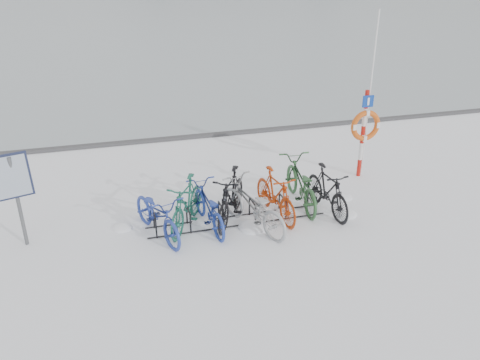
{
  "coord_description": "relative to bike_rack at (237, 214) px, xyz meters",
  "views": [
    {
      "loc": [
        -2.48,
        -8.79,
        5.08
      ],
      "look_at": [
        0.25,
        0.6,
        0.72
      ],
      "focal_mm": 35.0,
      "sensor_mm": 36.0,
      "label": 1
    }
  ],
  "objects": [
    {
      "name": "bike_1",
      "position": [
        -1.09,
        0.13,
        0.38
      ],
      "size": [
        1.4,
        1.88,
        1.12
      ],
      "primitive_type": "imported",
      "rotation": [
        0.0,
        0.0,
        -0.53
      ],
      "color": "#185746",
      "rests_on": "ground"
    },
    {
      "name": "bike_4",
      "position": [
        0.25,
        -0.34,
        0.37
      ],
      "size": [
        1.47,
        2.21,
        1.1
      ],
      "primitive_type": "imported",
      "rotation": [
        0.0,
        0.0,
        3.53
      ],
      "color": "#9A9DA0",
      "rests_on": "ground"
    },
    {
      "name": "bike_7",
      "position": [
        2.12,
        -0.09,
        0.37
      ],
      "size": [
        0.65,
        1.88,
        1.11
      ],
      "primitive_type": "imported",
      "rotation": [
        0.0,
        0.0,
        0.07
      ],
      "color": "black",
      "rests_on": "ground"
    },
    {
      "name": "bike_3",
      "position": [
        -0.09,
        0.14,
        0.41
      ],
      "size": [
        1.48,
        1.97,
        1.18
      ],
      "primitive_type": "imported",
      "rotation": [
        0.0,
        0.0,
        -0.54
      ],
      "color": "black",
      "rests_on": "ground"
    },
    {
      "name": "snow_drifts",
      "position": [
        0.73,
        -0.0,
        -0.18
      ],
      "size": [
        5.75,
        1.38,
        0.23
      ],
      "color": "white",
      "rests_on": "ground"
    },
    {
      "name": "info_board",
      "position": [
        -4.37,
        0.26,
        1.23
      ],
      "size": [
        0.7,
        0.43,
        1.96
      ],
      "rotation": [
        0.0,
        0.0,
        0.31
      ],
      "color": "#595B5E",
      "rests_on": "ground"
    },
    {
      "name": "ground",
      "position": [
        0.0,
        0.0,
        -0.18
      ],
      "size": [
        900.0,
        900.0,
        0.0
      ],
      "primitive_type": "plane",
      "color": "white",
      "rests_on": "ground"
    },
    {
      "name": "bike_6",
      "position": [
        1.68,
        0.43,
        0.38
      ],
      "size": [
        0.93,
        2.21,
        1.13
      ],
      "primitive_type": "imported",
      "rotation": [
        0.0,
        0.0,
        3.06
      ],
      "color": "#28532C",
      "rests_on": "ground"
    },
    {
      "name": "bike_0",
      "position": [
        -1.74,
        -0.08,
        0.34
      ],
      "size": [
        1.3,
        2.1,
        1.04
      ],
      "primitive_type": "imported",
      "rotation": [
        0.0,
        0.0,
        0.33
      ],
      "color": "#273B98",
      "rests_on": "ground"
    },
    {
      "name": "bike_2",
      "position": [
        -0.65,
        -0.02,
        0.31
      ],
      "size": [
        0.86,
        1.93,
        0.98
      ],
      "primitive_type": "imported",
      "rotation": [
        0.0,
        0.0,
        3.26
      ],
      "color": "#213A9A",
      "rests_on": "ground"
    },
    {
      "name": "quay_edge",
      "position": [
        0.0,
        5.9,
        -0.13
      ],
      "size": [
        400.0,
        0.25,
        0.1
      ],
      "primitive_type": "cube",
      "color": "#3F3F42",
      "rests_on": "ground"
    },
    {
      "name": "lifebuoy_station",
      "position": [
        3.88,
        1.48,
        1.25
      ],
      "size": [
        0.82,
        0.23,
        4.28
      ],
      "color": "#AF160E",
      "rests_on": "ground"
    },
    {
      "name": "bike_5",
      "position": [
        0.91,
        0.04,
        0.38
      ],
      "size": [
        0.77,
        1.91,
        1.12
      ],
      "primitive_type": "imported",
      "rotation": [
        0.0,
        0.0,
        0.13
      ],
      "color": "#AB340C",
      "rests_on": "ground"
    },
    {
      "name": "bike_rack",
      "position": [
        0.0,
        0.0,
        0.0
      ],
      "size": [
        4.0,
        0.48,
        0.46
      ],
      "color": "black",
      "rests_on": "ground"
    }
  ]
}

